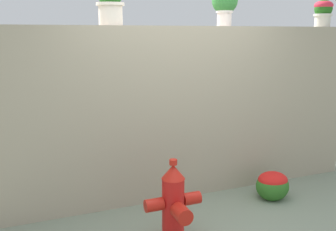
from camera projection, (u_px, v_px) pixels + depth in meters
name	position (u px, v px, depth m)	size (l,w,h in m)	color
ground_plane	(209.00, 229.00, 3.85)	(24.00, 24.00, 0.00)	gray
stone_wall	(171.00, 113.00, 4.54)	(4.93, 0.40, 2.02)	tan
potted_plant_1	(110.00, 0.00, 4.01)	(0.30, 0.30, 0.45)	silver
potted_plant_2	(225.00, 1.00, 4.52)	(0.32, 0.32, 0.45)	silver
potted_plant_3	(323.00, 11.00, 5.08)	(0.25, 0.25, 0.36)	silver
fire_hydrant	(174.00, 205.00, 3.57)	(0.55, 0.43, 0.81)	red
flower_bush_left	(273.00, 184.00, 4.53)	(0.40, 0.36, 0.35)	#2E6A22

